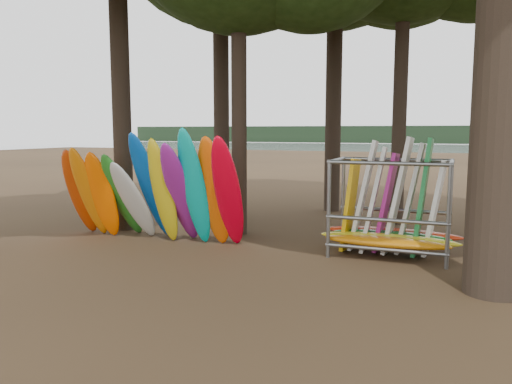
% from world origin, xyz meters
% --- Properties ---
extents(ground, '(120.00, 120.00, 0.00)m').
position_xyz_m(ground, '(0.00, 0.00, 0.00)').
color(ground, '#47331E').
rests_on(ground, ground).
extents(lake, '(160.00, 160.00, 0.00)m').
position_xyz_m(lake, '(0.00, 60.00, 0.00)').
color(lake, gray).
rests_on(lake, ground).
extents(far_shore, '(160.00, 4.00, 4.00)m').
position_xyz_m(far_shore, '(0.00, 110.00, 2.00)').
color(far_shore, black).
rests_on(far_shore, ground).
extents(kayak_row, '(5.40, 1.96, 3.09)m').
position_xyz_m(kayak_row, '(-3.34, 1.15, 1.29)').
color(kayak_row, '#B33005').
rests_on(kayak_row, ground).
extents(storage_rack, '(3.24, 1.63, 2.77)m').
position_xyz_m(storage_rack, '(2.53, 2.08, 1.03)').
color(storage_rack, slate).
rests_on(storage_rack, ground).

